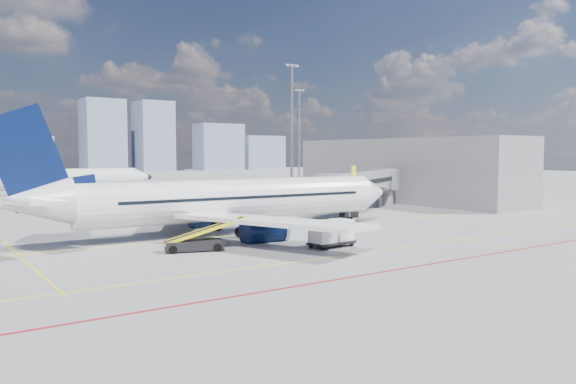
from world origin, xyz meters
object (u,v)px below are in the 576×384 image
object	(u,v)px
cargo_dolly	(332,232)
belt_loader	(196,242)
baggage_tug	(331,233)
ramp_worker	(343,236)
second_aircraft	(45,180)
main_aircraft	(221,201)

from	to	relation	value
cargo_dolly	belt_loader	distance (m)	11.05
baggage_tug	cargo_dolly	world-z (taller)	cargo_dolly
cargo_dolly	ramp_worker	bearing A→B (deg)	-3.21
baggage_tug	second_aircraft	bearing A→B (deg)	106.01
second_aircraft	ramp_worker	distance (m)	66.28
baggage_tug	ramp_worker	world-z (taller)	ramp_worker
baggage_tug	ramp_worker	size ratio (longest dim) A/B	1.29
main_aircraft	belt_loader	xyz separation A→B (m)	(-5.81, -6.84, -2.53)
baggage_tug	belt_loader	bearing A→B (deg)	176.61
belt_loader	second_aircraft	bearing A→B (deg)	106.69
main_aircraft	belt_loader	world-z (taller)	main_aircraft
baggage_tug	cargo_dolly	size ratio (longest dim) A/B	0.51
ramp_worker	cargo_dolly	bearing A→B (deg)	134.66
main_aircraft	second_aircraft	bearing A→B (deg)	97.61
main_aircraft	second_aircraft	distance (m)	54.27
cargo_dolly	ramp_worker	xyz separation A→B (m)	(1.27, 0.06, -0.39)
main_aircraft	cargo_dolly	world-z (taller)	main_aircraft
second_aircraft	ramp_worker	xyz separation A→B (m)	(10.43, -65.41, -2.40)
belt_loader	ramp_worker	distance (m)	12.18
cargo_dolly	ramp_worker	size ratio (longest dim) A/B	2.54
second_aircraft	baggage_tug	size ratio (longest dim) A/B	16.99
main_aircraft	baggage_tug	bearing A→B (deg)	-52.46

